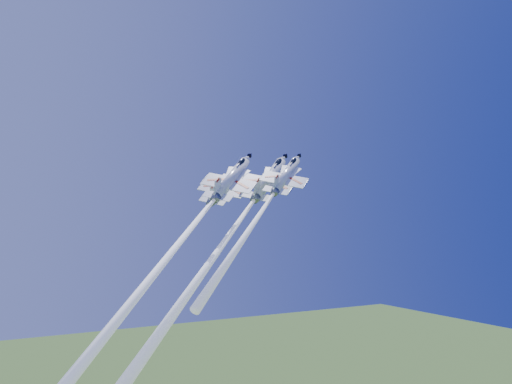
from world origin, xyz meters
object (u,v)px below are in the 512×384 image
jet_right (259,215)px  jet_slot (169,256)px  jet_left (171,252)px  jet_lead (226,240)px

jet_right → jet_slot: (-17.38, -1.93, -6.54)m
jet_right → jet_slot: bearing=-123.5°
jet_left → jet_lead: bearing=20.2°
jet_lead → jet_right: jet_lead is taller
jet_lead → jet_left: jet_lead is taller
jet_lead → jet_slot: bearing=-107.0°
jet_lead → jet_left: (-8.38, 4.82, -2.16)m
jet_right → jet_slot: 18.67m
jet_lead → jet_left: size_ratio=0.97×
jet_right → jet_lead: bearing=-165.2°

